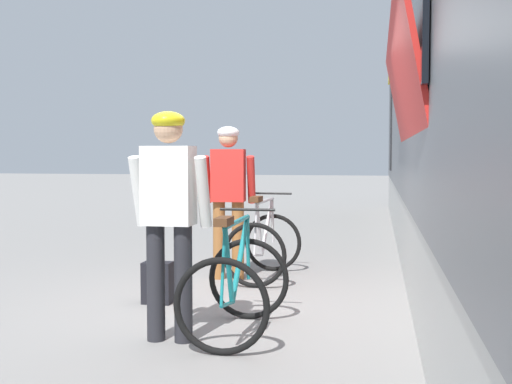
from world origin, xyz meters
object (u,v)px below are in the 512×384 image
at_px(cyclist_far_in_red, 228,188).
at_px(bicycle_near_teal, 236,286).
at_px(cyclist_near_in_white, 169,205).
at_px(bicycle_far_silver, 264,244).
at_px(backpack_on_platform, 158,283).

height_order(cyclist_far_in_red, bicycle_near_teal, cyclist_far_in_red).
height_order(cyclist_near_in_white, cyclist_far_in_red, same).
bearing_deg(bicycle_near_teal, cyclist_near_in_white, -153.74).
relative_size(cyclist_near_in_white, bicycle_near_teal, 1.63).
height_order(cyclist_far_in_red, bicycle_far_silver, cyclist_far_in_red).
bearing_deg(backpack_on_platform, cyclist_far_in_red, 72.85).
xyz_separation_m(cyclist_far_in_red, bicycle_far_silver, (0.41, 0.07, -0.65)).
relative_size(cyclist_near_in_white, bicycle_far_silver, 1.61).
bearing_deg(cyclist_far_in_red, backpack_on_platform, -106.82).
bearing_deg(bicycle_near_teal, cyclist_far_in_red, 104.84).
relative_size(cyclist_far_in_red, bicycle_far_silver, 1.61).
distance_m(cyclist_far_in_red, bicycle_far_silver, 0.77).
height_order(bicycle_near_teal, backpack_on_platform, bicycle_near_teal).
bearing_deg(cyclist_near_in_white, backpack_on_platform, 113.93).
bearing_deg(bicycle_far_silver, cyclist_near_in_white, -96.34).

